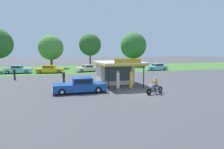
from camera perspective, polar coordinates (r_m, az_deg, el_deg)
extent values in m
plane|color=#424247|center=(18.55, 8.94, -5.61)|extent=(300.00, 300.00, 0.00)
cube|color=#3D6B2D|center=(47.08, -7.41, 1.97)|extent=(120.00, 24.00, 0.01)
cube|color=beige|center=(23.60, 0.77, 0.53)|extent=(4.33, 3.19, 2.75)
cube|color=#384C56|center=(22.11, 2.03, 0.24)|extent=(3.46, 0.05, 1.76)
cube|color=silver|center=(22.15, 1.90, 3.89)|extent=(5.03, 6.49, 0.16)
cube|color=gold|center=(22.16, 1.90, 3.42)|extent=(5.03, 6.49, 0.18)
cube|color=gold|center=(19.13, 5.09, 4.29)|extent=(3.03, 0.08, 0.44)
cylinder|color=black|center=(20.49, 9.99, -0.54)|extent=(0.12, 0.12, 2.75)
cylinder|color=black|center=(18.96, -1.18, -1.03)|extent=(0.12, 0.12, 2.75)
cube|color=slate|center=(20.10, 1.87, -4.41)|extent=(0.44, 0.44, 0.10)
cylinder|color=silver|center=(19.95, 1.88, -1.88)|extent=(0.34, 0.34, 1.69)
cube|color=white|center=(19.77, 2.05, -1.72)|extent=(0.22, 0.02, 0.28)
sphere|color=#EACC4C|center=(19.82, 1.89, 0.94)|extent=(0.26, 0.26, 0.26)
cube|color=slate|center=(20.67, 6.04, -4.13)|extent=(0.44, 0.44, 0.10)
cylinder|color=yellow|center=(20.51, 6.07, -1.64)|extent=(0.34, 0.34, 1.72)
cube|color=white|center=(20.34, 6.27, -1.47)|extent=(0.22, 0.02, 0.28)
sphere|color=orange|center=(20.39, 6.10, 1.14)|extent=(0.26, 0.26, 0.26)
cylinder|color=black|center=(17.54, 11.60, -5.32)|extent=(0.64, 0.31, 0.64)
cylinder|color=silver|center=(17.54, 11.60, -5.32)|extent=(0.19, 0.17, 0.16)
cylinder|color=black|center=(18.79, 14.96, -4.60)|extent=(0.64, 0.31, 0.64)
cylinder|color=silver|center=(18.79, 14.96, -4.60)|extent=(0.19, 0.17, 0.16)
ellipsoid|color=#1E4C8C|center=(17.99, 13.17, -3.56)|extent=(0.61, 0.41, 0.24)
cube|color=#59595E|center=(18.10, 13.24, -4.67)|extent=(0.50, 0.37, 0.36)
cube|color=black|center=(18.27, 13.87, -3.62)|extent=(0.54, 0.41, 0.10)
cylinder|color=silver|center=(17.56, 11.84, -4.38)|extent=(0.37, 0.19, 0.71)
cylinder|color=silver|center=(17.58, 12.12, -3.12)|extent=(0.27, 0.67, 0.04)
sphere|color=silver|center=(17.53, 11.90, -3.67)|extent=(0.16, 0.16, 0.16)
cube|color=#1E4C8C|center=(18.73, 14.87, -4.26)|extent=(0.47, 0.32, 0.12)
cylinder|color=silver|center=(18.34, 14.37, -4.99)|extent=(0.69, 0.31, 0.18)
cube|color=#2D3351|center=(18.21, 13.74, -3.46)|extent=(0.49, 0.45, 0.14)
cylinder|color=#2D3351|center=(18.03, 13.69, -4.85)|extent=(0.19, 0.26, 0.56)
cylinder|color=#2D3351|center=(18.23, 12.91, -4.70)|extent=(0.19, 0.26, 0.56)
cylinder|color=gold|center=(18.12, 13.69, -2.49)|extent=(0.49, 0.44, 0.60)
sphere|color=#9E704C|center=(18.02, 13.60, -1.34)|extent=(0.22, 0.22, 0.22)
cylinder|color=gold|center=(17.80, 13.70, -2.39)|extent=(0.54, 0.26, 0.31)
cylinder|color=gold|center=(18.05, 12.72, -2.24)|extent=(0.54, 0.26, 0.31)
cube|color=#19479E|center=(18.53, -10.18, -3.92)|extent=(5.14, 2.06, 0.73)
cube|color=#19479E|center=(18.45, -9.40, -1.87)|extent=(2.00, 1.75, 0.59)
cube|color=#283847|center=(18.37, -12.37, -1.98)|extent=(0.08, 1.51, 0.47)
cube|color=#283847|center=(17.63, -9.09, -2.27)|extent=(1.66, 0.07, 0.45)
cube|color=#283847|center=(19.27, -9.68, -1.51)|extent=(1.66, 0.07, 0.45)
cube|color=silver|center=(18.52, -18.15, -4.95)|extent=(0.17, 1.84, 0.18)
cube|color=silver|center=(19.00, -2.39, -4.31)|extent=(0.17, 1.84, 0.18)
sphere|color=white|center=(17.86, -18.30, -4.45)|extent=(0.18, 0.18, 0.18)
sphere|color=white|center=(19.07, -18.15, -3.74)|extent=(0.18, 0.18, 0.18)
cylinder|color=black|center=(17.61, -15.51, -5.36)|extent=(0.66, 0.22, 0.66)
cylinder|color=silver|center=(17.61, -15.51, -5.36)|extent=(0.30, 0.23, 0.30)
cylinder|color=black|center=(19.38, -15.55, -4.25)|extent=(0.66, 0.22, 0.66)
cylinder|color=silver|center=(19.38, -15.55, -4.25)|extent=(0.30, 0.23, 0.30)
cylinder|color=black|center=(17.95, -4.35, -4.89)|extent=(0.66, 0.22, 0.66)
cylinder|color=silver|center=(17.95, -4.35, -4.89)|extent=(0.30, 0.23, 0.30)
cylinder|color=black|center=(19.69, -5.40, -3.85)|extent=(0.66, 0.22, 0.66)
cylinder|color=silver|center=(19.69, -5.40, -3.85)|extent=(0.30, 0.23, 0.30)
cube|color=gold|center=(37.72, -18.97, 1.29)|extent=(5.46, 2.70, 0.76)
cube|color=gold|center=(37.70, -19.26, 2.32)|extent=(2.57, 1.98, 0.61)
cube|color=#283847|center=(37.48, -17.56, 2.36)|extent=(0.29, 1.40, 0.49)
cube|color=#283847|center=(38.46, -19.03, 2.42)|extent=(1.95, 0.37, 0.46)
cube|color=#283847|center=(36.93, -19.51, 2.23)|extent=(1.95, 0.37, 0.46)
cube|color=silver|center=(37.30, -14.98, 0.97)|extent=(0.42, 1.72, 0.18)
cube|color=silver|center=(38.36, -22.82, 0.83)|extent=(0.42, 1.72, 0.18)
sphere|color=white|center=(37.84, -14.86, 1.51)|extent=(0.18, 0.18, 0.18)
sphere|color=white|center=(36.69, -15.10, 1.34)|extent=(0.18, 0.18, 0.18)
cylinder|color=black|center=(38.25, -16.10, 1.13)|extent=(0.68, 0.31, 0.66)
cylinder|color=silver|center=(38.25, -16.10, 1.13)|extent=(0.33, 0.27, 0.30)
cylinder|color=black|center=(36.59, -16.50, 0.86)|extent=(0.68, 0.31, 0.66)
cylinder|color=silver|center=(36.59, -16.50, 0.86)|extent=(0.33, 0.27, 0.30)
cylinder|color=black|center=(38.95, -21.26, 1.03)|extent=(0.68, 0.31, 0.66)
cylinder|color=silver|center=(38.95, -21.26, 1.03)|extent=(0.33, 0.27, 0.30)
cylinder|color=black|center=(37.32, -21.88, 0.76)|extent=(0.68, 0.31, 0.66)
cylinder|color=silver|center=(37.32, -21.88, 0.76)|extent=(0.33, 0.27, 0.30)
cube|color=black|center=(41.13, 1.83, 2.10)|extent=(4.88, 2.31, 0.75)
cube|color=black|center=(40.99, 1.29, 3.04)|extent=(2.11, 1.84, 0.61)
cube|color=#283847|center=(41.22, 2.60, 3.06)|extent=(0.17, 1.48, 0.49)
cube|color=#283847|center=(41.78, 1.03, 3.11)|extent=(1.67, 0.18, 0.47)
cube|color=#283847|center=(40.19, 1.57, 2.96)|extent=(1.67, 0.18, 0.47)
cube|color=silver|center=(41.80, 5.02, 1.80)|extent=(0.28, 1.81, 0.18)
cube|color=silver|center=(40.64, -1.45, 1.67)|extent=(0.28, 1.81, 0.18)
sphere|color=white|center=(42.36, 4.79, 2.27)|extent=(0.18, 0.18, 0.18)
sphere|color=white|center=(41.20, 5.29, 2.13)|extent=(0.18, 0.18, 0.18)
cylinder|color=black|center=(42.43, 3.64, 1.92)|extent=(0.67, 0.26, 0.66)
cylinder|color=silver|center=(42.43, 3.64, 1.92)|extent=(0.32, 0.25, 0.30)
cylinder|color=black|center=(40.72, 4.33, 1.71)|extent=(0.67, 0.26, 0.66)
cylinder|color=silver|center=(40.72, 4.33, 1.71)|extent=(0.32, 0.25, 0.30)
cylinder|color=black|center=(41.66, -0.62, 1.85)|extent=(0.67, 0.26, 0.66)
cylinder|color=silver|center=(41.66, -0.62, 1.85)|extent=(0.32, 0.25, 0.30)
cylinder|color=black|center=(39.92, -0.10, 1.63)|extent=(0.67, 0.26, 0.66)
cylinder|color=silver|center=(39.92, -0.10, 1.63)|extent=(0.32, 0.25, 0.30)
cube|color=beige|center=(38.77, -7.77, 1.73)|extent=(5.30, 3.11, 0.73)
cube|color=beige|center=(38.77, -7.63, 2.66)|extent=(2.38, 2.09, 0.52)
cube|color=#283847|center=(38.36, -8.97, 2.59)|extent=(0.42, 1.38, 0.42)
cube|color=#283847|center=(38.06, -7.12, 2.59)|extent=(1.66, 0.49, 0.40)
cube|color=#283847|center=(39.48, -8.12, 2.72)|extent=(1.66, 0.49, 0.40)
cube|color=silver|center=(37.79, -11.23, 1.15)|extent=(0.58, 1.70, 0.18)
cube|color=silver|center=(39.93, -4.49, 1.56)|extent=(0.58, 1.70, 0.18)
sphere|color=white|center=(37.22, -10.92, 1.51)|extent=(0.18, 0.18, 0.18)
sphere|color=white|center=(38.30, -11.58, 1.64)|extent=(0.18, 0.18, 0.18)
cylinder|color=black|center=(37.32, -9.56, 1.16)|extent=(0.69, 0.37, 0.66)
cylinder|color=silver|center=(37.32, -9.56, 1.16)|extent=(0.35, 0.29, 0.30)
cylinder|color=black|center=(38.89, -10.57, 1.37)|extent=(0.69, 0.37, 0.66)
cylinder|color=silver|center=(38.89, -10.57, 1.37)|extent=(0.35, 0.29, 0.30)
cylinder|color=black|center=(38.79, -4.96, 1.45)|extent=(0.69, 0.37, 0.66)
cylinder|color=silver|center=(38.79, -4.96, 1.45)|extent=(0.35, 0.29, 0.30)
cylinder|color=black|center=(40.30, -6.11, 1.64)|extent=(0.69, 0.37, 0.66)
cylinder|color=silver|center=(40.30, -6.11, 1.64)|extent=(0.35, 0.29, 0.30)
cube|color=#7AC6D1|center=(42.67, 13.85, 2.11)|extent=(4.82, 1.94, 0.81)
cube|color=#7AC6D1|center=(42.79, 14.27, 3.02)|extent=(2.21, 1.66, 0.55)
cube|color=#283847|center=(42.27, 13.02, 3.01)|extent=(0.07, 1.43, 0.44)
cube|color=#283847|center=(42.12, 14.81, 2.94)|extent=(1.85, 0.07, 0.42)
cube|color=#283847|center=(43.48, 13.75, 3.09)|extent=(1.85, 0.07, 0.42)
cube|color=silver|center=(41.55, 10.95, 1.67)|extent=(0.16, 1.74, 0.18)
cube|color=silver|center=(43.95, 16.58, 1.78)|extent=(0.16, 1.74, 0.18)
sphere|color=white|center=(41.00, 11.31, 2.04)|extent=(0.18, 0.18, 0.18)
sphere|color=white|center=(42.04, 10.58, 2.18)|extent=(0.18, 0.18, 0.18)
cylinder|color=black|center=(41.16, 12.47, 1.62)|extent=(0.66, 0.22, 0.66)
cylinder|color=silver|center=(41.16, 12.47, 1.62)|extent=(0.30, 0.23, 0.30)
cylinder|color=black|center=(42.67, 11.38, 1.83)|extent=(0.66, 0.22, 0.66)
cylinder|color=silver|center=(42.67, 11.38, 1.83)|extent=(0.30, 0.23, 0.30)
cylinder|color=black|center=(42.80, 16.30, 1.70)|extent=(0.66, 0.22, 0.66)
cylinder|color=silver|center=(42.80, 16.30, 1.70)|extent=(0.30, 0.23, 0.30)
cylinder|color=black|center=(44.25, 15.12, 1.90)|extent=(0.66, 0.22, 0.66)
cylinder|color=silver|center=(44.25, 15.12, 1.90)|extent=(0.30, 0.23, 0.30)
cube|color=#7AC6D1|center=(39.57, -27.47, 1.16)|extent=(5.00, 2.25, 0.79)
cube|color=#7AC6D1|center=(39.57, -27.82, 2.15)|extent=(2.01, 1.76, 0.59)
cube|color=#283847|center=(39.33, -26.54, 2.19)|extent=(0.17, 1.40, 0.47)
cube|color=#283847|center=(40.32, -27.52, 2.24)|extent=(1.58, 0.18, 0.45)
cube|color=#283847|center=(38.83, -28.13, 2.05)|extent=(1.58, 0.18, 0.45)
cube|color=silver|center=(39.00, -23.97, 0.86)|extent=(0.28, 1.71, 0.18)
cube|color=silver|center=(40.32, -30.80, 0.66)|extent=(0.28, 1.71, 0.18)
sphere|color=white|center=(39.53, -23.81, 1.40)|extent=(0.18, 0.18, 0.18)
sphere|color=white|center=(38.41, -24.16, 1.24)|extent=(0.18, 0.18, 0.18)
cylinder|color=black|center=(39.99, -24.85, 1.00)|extent=(0.68, 0.26, 0.66)
cylinder|color=silver|center=(39.99, -24.85, 1.00)|extent=(0.32, 0.25, 0.30)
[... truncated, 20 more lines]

